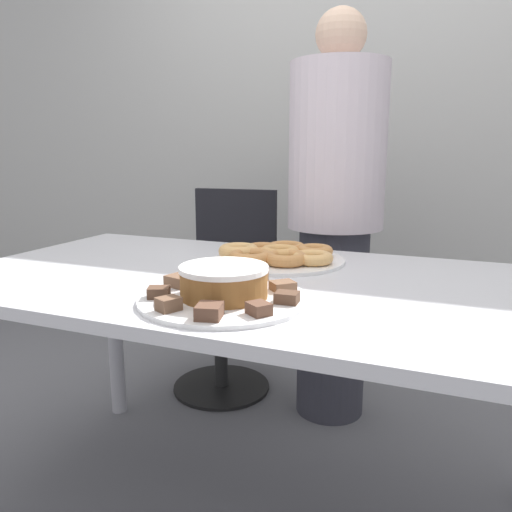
% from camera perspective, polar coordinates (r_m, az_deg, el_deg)
% --- Properties ---
extents(wall_back, '(8.00, 0.05, 2.60)m').
position_cam_1_polar(wall_back, '(2.78, 12.18, 16.33)').
color(wall_back, beige).
rests_on(wall_back, ground_plane).
extents(table, '(1.64, 0.88, 0.74)m').
position_cam_1_polar(table, '(1.35, -0.69, -5.96)').
color(table, silver).
rests_on(table, ground_plane).
extents(person_standing, '(0.37, 0.37, 1.58)m').
position_cam_1_polar(person_standing, '(1.98, 9.04, 4.64)').
color(person_standing, '#383842').
rests_on(person_standing, ground_plane).
extents(office_chair_left, '(0.47, 0.47, 0.90)m').
position_cam_1_polar(office_chair_left, '(2.28, -3.55, -4.47)').
color(office_chair_left, black).
rests_on(office_chair_left, ground_plane).
extents(plate_cake, '(0.38, 0.38, 0.01)m').
position_cam_1_polar(plate_cake, '(1.12, -3.66, -4.93)').
color(plate_cake, white).
rests_on(plate_cake, table).
extents(plate_donuts, '(0.39, 0.39, 0.01)m').
position_cam_1_polar(plate_donuts, '(1.51, 2.69, -0.44)').
color(plate_donuts, white).
rests_on(plate_donuts, table).
extents(frosted_cake, '(0.20, 0.20, 0.07)m').
position_cam_1_polar(frosted_cake, '(1.11, -3.69, -2.91)').
color(frosted_cake, brown).
rests_on(frosted_cake, plate_cake).
extents(lamington_0, '(0.06, 0.06, 0.02)m').
position_cam_1_polar(lamington_0, '(1.13, -11.04, -4.09)').
color(lamington_0, '#513828').
rests_on(lamington_0, plate_cake).
extents(lamington_1, '(0.05, 0.06, 0.03)m').
position_cam_1_polar(lamington_1, '(1.03, -9.97, -5.42)').
color(lamington_1, brown).
rests_on(lamington_1, plate_cake).
extents(lamington_2, '(0.06, 0.07, 0.03)m').
position_cam_1_polar(lamington_2, '(0.98, -5.36, -6.29)').
color(lamington_2, brown).
rests_on(lamington_2, plate_cake).
extents(lamington_3, '(0.06, 0.06, 0.02)m').
position_cam_1_polar(lamington_3, '(0.99, 0.32, -6.03)').
color(lamington_3, brown).
rests_on(lamington_3, plate_cake).
extents(lamington_4, '(0.05, 0.05, 0.02)m').
position_cam_1_polar(lamington_4, '(1.07, 3.55, -4.75)').
color(lamington_4, '#513828').
rests_on(lamington_4, plate_cake).
extents(lamington_5, '(0.07, 0.07, 0.02)m').
position_cam_1_polar(lamington_5, '(1.17, 3.07, -3.42)').
color(lamington_5, brown).
rests_on(lamington_5, plate_cake).
extents(lamington_6, '(0.06, 0.06, 0.03)m').
position_cam_1_polar(lamington_6, '(1.23, -0.18, -2.42)').
color(lamington_6, brown).
rests_on(lamington_6, plate_cake).
extents(lamington_7, '(0.06, 0.06, 0.03)m').
position_cam_1_polar(lamington_7, '(1.25, -4.66, -2.26)').
color(lamington_7, brown).
rests_on(lamington_7, plate_cake).
extents(lamington_8, '(0.07, 0.06, 0.03)m').
position_cam_1_polar(lamington_8, '(1.21, -8.80, -2.83)').
color(lamington_8, brown).
rests_on(lamington_8, plate_cake).
extents(donut_0, '(0.12, 0.12, 0.04)m').
position_cam_1_polar(donut_0, '(1.51, 2.70, 0.42)').
color(donut_0, tan).
rests_on(donut_0, plate_donuts).
extents(donut_1, '(0.11, 0.11, 0.03)m').
position_cam_1_polar(donut_1, '(1.55, 6.72, 0.58)').
color(donut_1, '#C68447').
rests_on(donut_1, plate_donuts).
extents(donut_2, '(0.12, 0.12, 0.03)m').
position_cam_1_polar(donut_2, '(1.60, 3.63, 0.95)').
color(donut_2, '#C68447').
rests_on(donut_2, plate_donuts).
extents(donut_3, '(0.12, 0.12, 0.03)m').
position_cam_1_polar(donut_3, '(1.58, 0.81, 0.81)').
color(donut_3, '#C68447').
rests_on(donut_3, plate_donuts).
extents(donut_4, '(0.12, 0.12, 0.04)m').
position_cam_1_polar(donut_4, '(1.52, -2.00, 0.57)').
color(donut_4, '#E5AD66').
rests_on(donut_4, plate_donuts).
extents(donut_5, '(0.13, 0.13, 0.04)m').
position_cam_1_polar(donut_5, '(1.44, -0.64, -0.12)').
color(donut_5, '#C68447').
rests_on(donut_5, plate_donuts).
extents(donut_6, '(0.13, 0.13, 0.04)m').
position_cam_1_polar(donut_6, '(1.43, 3.40, -0.26)').
color(donut_6, '#C68447').
rests_on(donut_6, plate_donuts).
extents(donut_7, '(0.12, 0.12, 0.03)m').
position_cam_1_polar(donut_7, '(1.45, 6.50, -0.20)').
color(donut_7, '#E5AD66').
rests_on(donut_7, plate_donuts).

